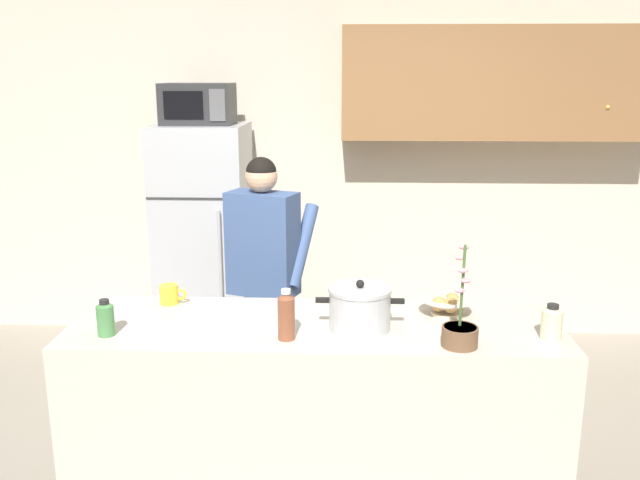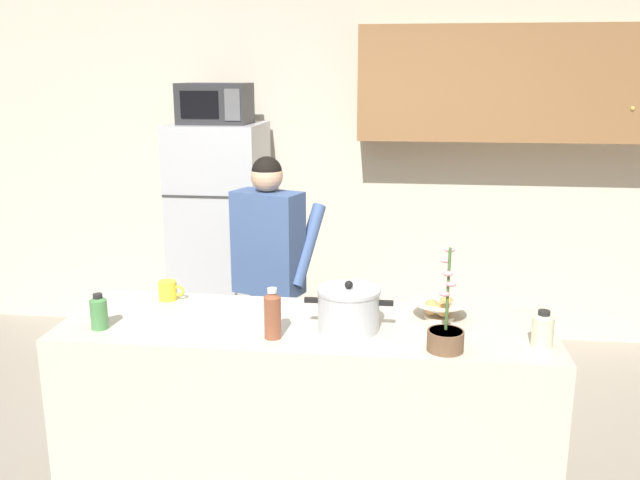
% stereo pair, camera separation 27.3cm
% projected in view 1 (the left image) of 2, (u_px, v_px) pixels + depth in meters
% --- Properties ---
extents(back_wall_unit, '(6.00, 0.48, 2.60)m').
position_uv_depth(back_wall_unit, '(367.00, 150.00, 5.05)').
color(back_wall_unit, beige).
rests_on(back_wall_unit, ground).
extents(kitchen_island, '(2.21, 0.68, 0.92)m').
position_uv_depth(kitchen_island, '(315.00, 415.00, 3.13)').
color(kitchen_island, beige).
rests_on(kitchen_island, ground).
extents(refrigerator, '(0.64, 0.68, 1.67)m').
position_uv_depth(refrigerator, '(205.00, 240.00, 4.87)').
color(refrigerator, '#B7BABF').
rests_on(refrigerator, ground).
extents(microwave, '(0.48, 0.37, 0.28)m').
position_uv_depth(microwave, '(198.00, 104.00, 4.61)').
color(microwave, '#2D2D30').
rests_on(microwave, refrigerator).
extents(person_near_pot, '(0.57, 0.53, 1.56)m').
position_uv_depth(person_near_pot, '(264.00, 259.00, 3.89)').
color(person_near_pot, '#726656').
rests_on(person_near_pot, ground).
extents(cooking_pot, '(0.39, 0.28, 0.22)m').
position_uv_depth(cooking_pot, '(360.00, 308.00, 2.93)').
color(cooking_pot, silver).
rests_on(cooking_pot, kitchen_island).
extents(coffee_mug, '(0.13, 0.09, 0.10)m').
position_uv_depth(coffee_mug, '(170.00, 294.00, 3.26)').
color(coffee_mug, yellow).
rests_on(coffee_mug, kitchen_island).
extents(bread_bowl, '(0.25, 0.25, 0.10)m').
position_uv_depth(bread_bowl, '(446.00, 305.00, 3.10)').
color(bread_bowl, beige).
rests_on(bread_bowl, kitchen_island).
extents(bottle_near_edge, '(0.07, 0.07, 0.16)m').
position_uv_depth(bottle_near_edge, '(105.00, 318.00, 2.86)').
color(bottle_near_edge, '#4C8C4C').
rests_on(bottle_near_edge, kitchen_island).
extents(bottle_mid_counter, '(0.09, 0.09, 0.16)m').
position_uv_depth(bottle_mid_counter, '(552.00, 322.00, 2.82)').
color(bottle_mid_counter, beige).
rests_on(bottle_mid_counter, kitchen_island).
extents(bottle_far_corner, '(0.07, 0.07, 0.22)m').
position_uv_depth(bottle_far_corner, '(286.00, 315.00, 2.81)').
color(bottle_far_corner, brown).
rests_on(bottle_far_corner, kitchen_island).
extents(potted_orchid, '(0.15, 0.15, 0.44)m').
position_uv_depth(potted_orchid, '(460.00, 331.00, 2.75)').
color(potted_orchid, brown).
rests_on(potted_orchid, kitchen_island).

